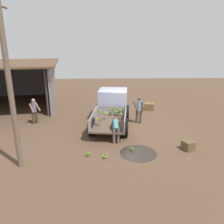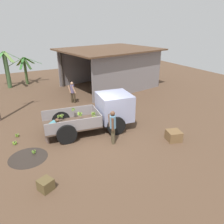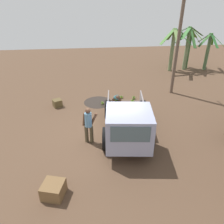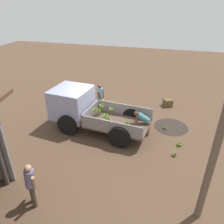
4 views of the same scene
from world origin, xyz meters
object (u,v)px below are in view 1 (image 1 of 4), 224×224
at_px(person_foreground_visitor, 139,109).
at_px(banana_bunch_on_ground_2, 132,149).
at_px(wooden_crate_0, 188,145).
at_px(person_worker_loading, 116,128).
at_px(person_bystander_near_shed, 34,110).
at_px(wooden_crate_1, 149,106).
at_px(cargo_truck, 112,105).
at_px(banana_bunch_on_ground_1, 88,154).
at_px(utility_pole, 10,87).
at_px(banana_bunch_on_ground_0, 105,156).

height_order(person_foreground_visitor, banana_bunch_on_ground_2, person_foreground_visitor).
relative_size(person_foreground_visitor, wooden_crate_0, 3.62).
xyz_separation_m(person_worker_loading, banana_bunch_on_ground_2, (-0.98, -0.69, -0.61)).
distance_m(person_worker_loading, person_bystander_near_shed, 5.48).
bearing_deg(person_foreground_visitor, person_worker_loading, -12.31).
height_order(person_worker_loading, wooden_crate_1, person_worker_loading).
relative_size(person_foreground_visitor, person_worker_loading, 1.45).
bearing_deg(person_bystander_near_shed, wooden_crate_0, 23.44).
bearing_deg(cargo_truck, wooden_crate_1, -43.16).
height_order(banana_bunch_on_ground_1, banana_bunch_on_ground_2, banana_bunch_on_ground_1).
height_order(person_bystander_near_shed, wooden_crate_1, person_bystander_near_shed).
relative_size(utility_pole, wooden_crate_0, 13.75).
xyz_separation_m(cargo_truck, utility_pole, (-5.21, 3.82, 2.18)).
distance_m(person_bystander_near_shed, banana_bunch_on_ground_0, 6.14).
bearing_deg(cargo_truck, utility_pole, 150.71).
xyz_separation_m(person_foreground_visitor, banana_bunch_on_ground_1, (-4.06, 2.80, -0.82)).
bearing_deg(banana_bunch_on_ground_2, utility_pole, 104.69).
height_order(banana_bunch_on_ground_0, wooden_crate_0, wooden_crate_0).
relative_size(person_foreground_visitor, person_bystander_near_shed, 1.07).
distance_m(banana_bunch_on_ground_0, wooden_crate_1, 7.74).
bearing_deg(wooden_crate_1, wooden_crate_0, -175.09).
distance_m(utility_pole, person_worker_loading, 5.12).
height_order(person_bystander_near_shed, wooden_crate_0, person_bystander_near_shed).
bearing_deg(banana_bunch_on_ground_0, person_worker_loading, -17.23).
distance_m(utility_pole, person_bystander_near_shed, 5.48).
xyz_separation_m(person_foreground_visitor, banana_bunch_on_ground_2, (-3.56, 0.84, -0.83)).
xyz_separation_m(person_worker_loading, banana_bunch_on_ground_1, (-1.48, 1.27, -0.60)).
bearing_deg(cargo_truck, wooden_crate_0, -133.38).
bearing_deg(banana_bunch_on_ground_1, person_worker_loading, -40.65).
height_order(person_worker_loading, wooden_crate_0, person_worker_loading).
bearing_deg(banana_bunch_on_ground_2, wooden_crate_1, -17.79).
relative_size(banana_bunch_on_ground_1, wooden_crate_1, 0.32).
relative_size(banana_bunch_on_ground_0, banana_bunch_on_ground_1, 1.07).
bearing_deg(wooden_crate_1, banana_bunch_on_ground_2, 162.21).
bearing_deg(cargo_truck, banana_bunch_on_ground_1, 171.97).
bearing_deg(banana_bunch_on_ground_0, banana_bunch_on_ground_2, -60.44).
bearing_deg(wooden_crate_0, person_worker_loading, 72.98).
height_order(person_foreground_visitor, wooden_crate_1, person_foreground_visitor).
relative_size(person_foreground_visitor, banana_bunch_on_ground_0, 7.22).
relative_size(cargo_truck, person_worker_loading, 4.21).
bearing_deg(utility_pole, banana_bunch_on_ground_1, -74.97).
bearing_deg(banana_bunch_on_ground_0, utility_pole, 98.67).
xyz_separation_m(cargo_truck, person_bystander_near_shed, (-0.33, 4.70, -0.17)).
xyz_separation_m(person_bystander_near_shed, banana_bunch_on_ground_1, (-4.17, -3.49, -0.76)).
xyz_separation_m(banana_bunch_on_ground_2, wooden_crate_0, (-0.02, -2.58, 0.12)).
bearing_deg(banana_bunch_on_ground_1, banana_bunch_on_ground_0, -103.98).
bearing_deg(banana_bunch_on_ground_0, wooden_crate_1, -24.77).
distance_m(utility_pole, person_foreground_visitor, 7.56).
bearing_deg(person_foreground_visitor, banana_bunch_on_ground_1, -16.25).
distance_m(banana_bunch_on_ground_2, wooden_crate_1, 6.66).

